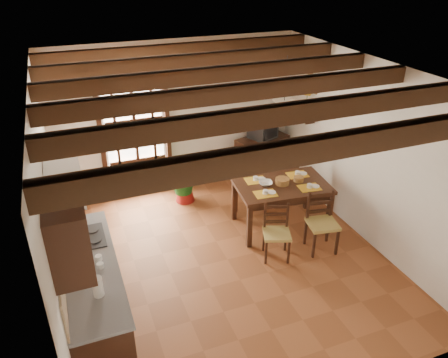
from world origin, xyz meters
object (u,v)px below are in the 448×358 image
dining_table (282,190)px  chair_near_left (276,242)px  kitchen_counter (94,295)px  pendant_lamp (284,105)px  crt_tv (263,129)px  potted_plant (184,173)px  chair_far_right (283,187)px  sideboard (262,158)px  chair_far_left (245,192)px  chair_near_right (321,233)px

dining_table → chair_near_left: chair_near_left is taller
kitchen_counter → pendant_lamp: pendant_lamp is taller
crt_tv → pendant_lamp: pendant_lamp is taller
dining_table → potted_plant: 1.85m
chair_near_left → chair_far_right: bearing=78.0°
kitchen_counter → chair_far_right: (3.54, 1.84, -0.17)m
sideboard → crt_tv: (0.00, -0.01, 0.63)m
crt_tv → pendant_lamp: (-0.47, -1.59, 1.01)m
sideboard → chair_far_left: bearing=-144.4°
pendant_lamp → kitchen_counter: bearing=-158.4°
sideboard → crt_tv: crt_tv is taller
potted_plant → pendant_lamp: size_ratio=2.26×
dining_table → chair_near_right: size_ratio=1.67×
chair_near_right → sideboard: size_ratio=0.90×
kitchen_counter → chair_near_left: bearing=8.9°
kitchen_counter → crt_tv: bearing=38.3°
dining_table → sideboard: bearing=80.5°
kitchen_counter → chair_near_right: bearing=5.8°
kitchen_counter → chair_near_right: (3.39, 0.34, -0.18)m
crt_tv → potted_plant: 1.80m
dining_table → chair_near_left: 0.94m
sideboard → potted_plant: size_ratio=0.54×
kitchen_counter → chair_near_left: (2.66, 0.42, -0.21)m
dining_table → chair_near_right: 0.93m
dining_table → sideboard: (0.47, 1.70, -0.26)m
dining_table → chair_near_right: chair_near_right is taller
sideboard → potted_plant: (-1.70, -0.33, 0.13)m
chair_far_right → potted_plant: 1.82m
chair_far_left → potted_plant: (-0.94, 0.59, 0.28)m
chair_far_left → crt_tv: 1.41m
chair_near_right → chair_far_right: size_ratio=0.97×
chair_far_right → sideboard: bearing=-78.2°
potted_plant → chair_far_right: bearing=-21.6°
kitchen_counter → sideboard: size_ratio=2.19×
chair_near_left → potted_plant: 2.25m
chair_far_right → pendant_lamp: (-0.44, -0.61, 1.78)m
chair_far_left → crt_tv: crt_tv is taller
kitchen_counter → potted_plant: bearing=53.3°
chair_far_left → potted_plant: potted_plant is taller
chair_near_left → kitchen_counter: bearing=-151.4°
chair_near_left → chair_far_left: chair_far_left is taller
chair_far_right → potted_plant: size_ratio=0.50×
chair_far_right → potted_plant: potted_plant is taller
kitchen_counter → chair_far_right: kitchen_counter is taller
kitchen_counter → crt_tv: 4.58m
chair_near_right → sideboard: chair_near_right is taller
chair_near_right → dining_table: bearing=120.0°
chair_far_right → kitchen_counter: bearing=40.7°
crt_tv → pendant_lamp: 1.94m
crt_tv → pendant_lamp: bearing=-128.5°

